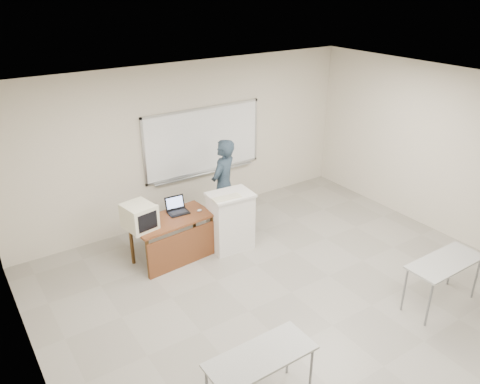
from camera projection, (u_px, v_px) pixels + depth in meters
floor at (333, 326)px, 6.39m from camera, size 7.00×8.00×0.01m
whiteboard at (203, 141)px, 8.91m from camera, size 2.48×0.10×1.31m
student_desks at (425, 347)px, 5.09m from camera, size 4.40×2.20×0.73m
instructor_desk at (175, 233)px, 7.64m from camera, size 1.34×0.67×0.75m
podium at (231, 221)px, 8.03m from camera, size 0.74×0.54×1.03m
crt_monitor at (139, 217)px, 7.26m from camera, size 0.44×0.49×0.42m
laptop at (177, 209)px, 7.81m from camera, size 0.34×0.31×0.25m
mouse at (199, 210)px, 7.85m from camera, size 0.10×0.07×0.04m
keyboard at (227, 198)px, 7.65m from camera, size 0.50×0.21×0.03m
presenter at (224, 185)px, 8.52m from camera, size 0.76×0.68×1.75m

